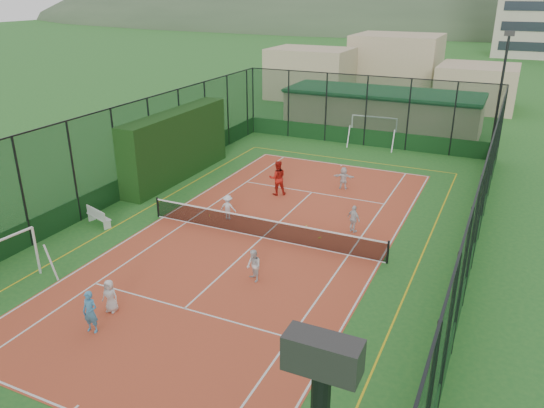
{
  "coord_description": "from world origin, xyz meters",
  "views": [
    {
      "loc": [
        9.63,
        -19.73,
        10.68
      ],
      "look_at": [
        -0.09,
        1.26,
        1.2
      ],
      "focal_mm": 35.0,
      "sensor_mm": 36.0,
      "label": 1
    }
  ],
  "objects": [
    {
      "name": "futsal_goal_near",
      "position": [
        -6.87,
        -8.2,
        1.01
      ],
      "size": [
        3.23,
        1.25,
        2.03
      ],
      "primitive_type": null,
      "rotation": [
        0.0,
        0.0,
        1.46
      ],
      "color": "white",
      "rests_on": "ground"
    },
    {
      "name": "tennis_net",
      "position": [
        0.0,
        0.0,
        0.53
      ],
      "size": [
        11.67,
        0.12,
        1.06
      ],
      "primitive_type": null,
      "color": "black",
      "rests_on": "ground"
    },
    {
      "name": "child_far_back",
      "position": [
        1.4,
        7.73,
        0.65
      ],
      "size": [
        1.23,
        0.57,
        1.28
      ],
      "primitive_type": "imported",
      "rotation": [
        0.0,
        0.0,
        3.31
      ],
      "color": "silver",
      "rests_on": "court_slab"
    },
    {
      "name": "perimeter_fence",
      "position": [
        0.0,
        0.0,
        2.5
      ],
      "size": [
        18.12,
        34.12,
        5.0
      ],
      "primitive_type": null,
      "color": "black",
      "rests_on": "ground"
    },
    {
      "name": "white_bench",
      "position": [
        -7.8,
        -1.99,
        0.46
      ],
      "size": [
        1.7,
        0.94,
        0.92
      ],
      "primitive_type": null,
      "rotation": [
        0.0,
        0.0,
        -0.32
      ],
      "color": "white",
      "rests_on": "ground"
    },
    {
      "name": "distant_hills",
      "position": [
        0.0,
        150.0,
        0.0
      ],
      "size": [
        200.0,
        60.0,
        24.0
      ],
      "primitive_type": null,
      "color": "#384C33",
      "rests_on": "ground"
    },
    {
      "name": "child_near_left",
      "position": [
        -2.26,
        -7.61,
        0.63
      ],
      "size": [
        0.64,
        0.46,
        1.23
      ],
      "primitive_type": "imported",
      "rotation": [
        0.0,
        0.0,
        0.12
      ],
      "color": "silver",
      "rests_on": "court_slab"
    },
    {
      "name": "child_far_right",
      "position": [
        3.61,
        2.36,
        0.67
      ],
      "size": [
        0.83,
        0.66,
        1.32
      ],
      "primitive_type": "imported",
      "rotation": [
        0.0,
        0.0,
        2.63
      ],
      "color": "silver",
      "rests_on": "court_slab"
    },
    {
      "name": "floodlight_ne",
      "position": [
        8.6,
        16.6,
        4.12
      ],
      "size": [
        0.6,
        0.26,
        8.25
      ],
      "primitive_type": null,
      "color": "black",
      "rests_on": "ground"
    },
    {
      "name": "child_near_right",
      "position": [
        1.38,
        -3.6,
        0.67
      ],
      "size": [
        0.81,
        0.78,
        1.31
      ],
      "primitive_type": "imported",
      "rotation": [
        0.0,
        0.0,
        -0.66
      ],
      "color": "silver",
      "rests_on": "court_slab"
    },
    {
      "name": "clubhouse",
      "position": [
        0.0,
        22.0,
        1.57
      ],
      "size": [
        15.2,
        7.2,
        3.15
      ],
      "primitive_type": null,
      "color": "tan",
      "rests_on": "ground"
    },
    {
      "name": "tennis_balls",
      "position": [
        0.69,
        1.3,
        0.04
      ],
      "size": [
        6.01,
        1.06,
        0.07
      ],
      "color": "#CCE033",
      "rests_on": "court_slab"
    },
    {
      "name": "ground",
      "position": [
        0.0,
        0.0,
        0.0
      ],
      "size": [
        300.0,
        300.0,
        0.0
      ],
      "primitive_type": "plane",
      "color": "#226526",
      "rests_on": "ground"
    },
    {
      "name": "coach",
      "position": [
        -1.63,
        5.32,
        0.98
      ],
      "size": [
        1.19,
        1.13,
        1.93
      ],
      "primitive_type": "imported",
      "rotation": [
        0.0,
        0.0,
        3.74
      ],
      "color": "#AB1A12",
      "rests_on": "court_slab"
    },
    {
      "name": "hedge_left",
      "position": [
        -8.3,
        5.48,
        2.0
      ],
      "size": [
        1.37,
        9.15,
        4.0
      ],
      "primitive_type": "cube",
      "color": "black",
      "rests_on": "ground"
    },
    {
      "name": "child_near_mid",
      "position": [
        -2.03,
        -8.82,
        0.76
      ],
      "size": [
        0.58,
        0.41,
        1.5
      ],
      "primitive_type": "imported",
      "rotation": [
        0.0,
        0.0,
        0.1
      ],
      "color": "#4591C3",
      "rests_on": "court_slab"
    },
    {
      "name": "child_far_left",
      "position": [
        -2.45,
        1.2,
        0.64
      ],
      "size": [
        0.87,
        0.56,
        1.26
      ],
      "primitive_type": "imported",
      "rotation": [
        0.0,
        0.0,
        3.26
      ],
      "color": "silver",
      "rests_on": "court_slab"
    },
    {
      "name": "futsal_goal_far",
      "position": [
        0.63,
        17.09,
        1.07
      ],
      "size": [
        3.33,
        1.07,
        2.13
      ],
      "primitive_type": null,
      "rotation": [
        0.0,
        0.0,
        0.03
      ],
      "color": "white",
      "rests_on": "ground"
    },
    {
      "name": "court_slab",
      "position": [
        0.0,
        0.0,
        0.01
      ],
      "size": [
        11.17,
        23.97,
        0.01
      ],
      "primitive_type": "cube",
      "color": "#C24A2B",
      "rests_on": "ground"
    }
  ]
}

